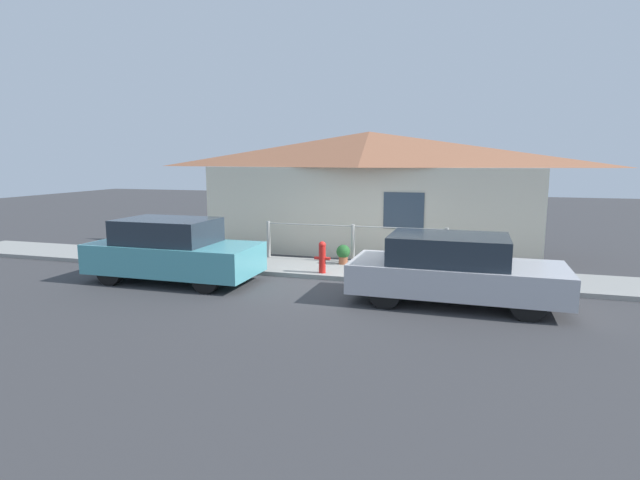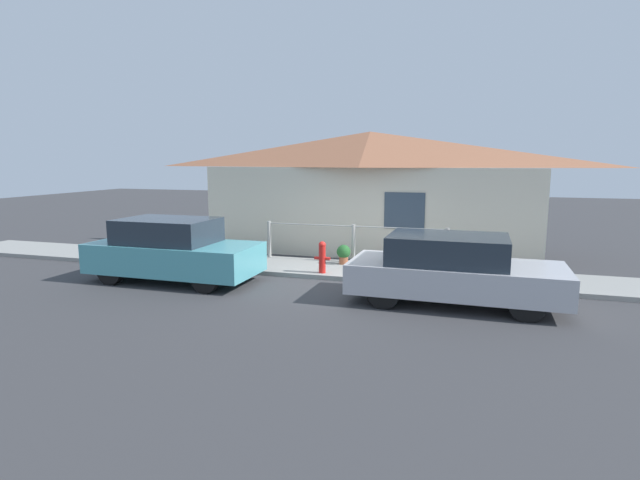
# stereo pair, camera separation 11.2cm
# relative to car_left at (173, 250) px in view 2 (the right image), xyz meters

# --- Properties ---
(ground_plane) EXTENTS (60.00, 60.00, 0.00)m
(ground_plane) POSITION_rel_car_left_xyz_m (3.63, 1.09, -0.72)
(ground_plane) COLOR #38383A
(sidewalk) EXTENTS (24.00, 1.89, 0.11)m
(sidewalk) POSITION_rel_car_left_xyz_m (3.63, 2.03, -0.67)
(sidewalk) COLOR gray
(sidewalk) RESTS_ON ground_plane
(house) EXTENTS (10.01, 2.23, 3.61)m
(house) POSITION_rel_car_left_xyz_m (3.63, 4.74, 2.17)
(house) COLOR beige
(house) RESTS_ON ground_plane
(fence) EXTENTS (4.90, 0.10, 1.01)m
(fence) POSITION_rel_car_left_xyz_m (3.63, 2.83, -0.05)
(fence) COLOR #999993
(fence) RESTS_ON sidewalk
(car_left) EXTENTS (3.91, 1.71, 1.46)m
(car_left) POSITION_rel_car_left_xyz_m (0.00, 0.00, 0.00)
(car_left) COLOR teal
(car_left) RESTS_ON ground_plane
(car_right) EXTENTS (4.11, 1.83, 1.35)m
(car_right) POSITION_rel_car_left_xyz_m (6.29, 0.00, -0.04)
(car_right) COLOR #B7B7BC
(car_right) RESTS_ON ground_plane
(fire_hydrant) EXTENTS (0.39, 0.17, 0.77)m
(fire_hydrant) POSITION_rel_car_left_xyz_m (3.21, 1.35, -0.21)
(fire_hydrant) COLOR red
(fire_hydrant) RESTS_ON sidewalk
(potted_plant_near_hydrant) EXTENTS (0.36, 0.36, 0.51)m
(potted_plant_near_hydrant) POSITION_rel_car_left_xyz_m (3.45, 2.50, -0.33)
(potted_plant_near_hydrant) COLOR #9E5638
(potted_plant_near_hydrant) RESTS_ON sidewalk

